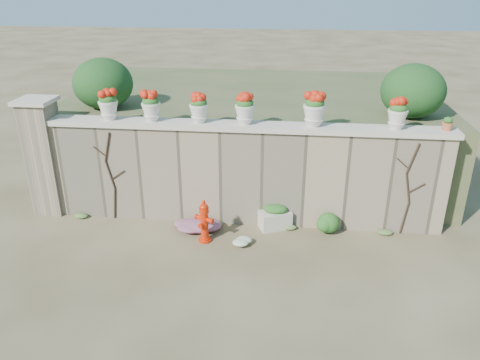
# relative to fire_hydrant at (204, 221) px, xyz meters

# --- Properties ---
(ground) EXTENTS (80.00, 80.00, 0.00)m
(ground) POSITION_rel_fire_hydrant_xyz_m (0.62, -0.86, -0.44)
(ground) COLOR #4C4026
(ground) RESTS_ON ground
(stone_wall) EXTENTS (8.00, 0.40, 2.00)m
(stone_wall) POSITION_rel_fire_hydrant_xyz_m (0.62, 0.94, 0.56)
(stone_wall) COLOR #8D7B5E
(stone_wall) RESTS_ON ground
(wall_cap) EXTENTS (8.10, 0.52, 0.10)m
(wall_cap) POSITION_rel_fire_hydrant_xyz_m (0.62, 0.94, 1.61)
(wall_cap) COLOR beige
(wall_cap) RESTS_ON stone_wall
(gate_pillar) EXTENTS (0.72, 0.72, 2.48)m
(gate_pillar) POSITION_rel_fire_hydrant_xyz_m (-3.53, 0.94, 0.82)
(gate_pillar) COLOR #8D7B5E
(gate_pillar) RESTS_ON ground
(raised_fill) EXTENTS (9.00, 6.00, 2.00)m
(raised_fill) POSITION_rel_fire_hydrant_xyz_m (0.62, 4.14, 0.56)
(raised_fill) COLOR #384C23
(raised_fill) RESTS_ON ground
(back_shrub_left) EXTENTS (1.30, 1.30, 1.10)m
(back_shrub_left) POSITION_rel_fire_hydrant_xyz_m (-2.58, 2.14, 2.11)
(back_shrub_left) COLOR #143814
(back_shrub_left) RESTS_ON raised_fill
(back_shrub_right) EXTENTS (1.30, 1.30, 1.10)m
(back_shrub_right) POSITION_rel_fire_hydrant_xyz_m (4.02, 2.14, 2.11)
(back_shrub_right) COLOR #143814
(back_shrub_right) RESTS_ON raised_fill
(vine_left) EXTENTS (0.60, 0.04, 1.91)m
(vine_left) POSITION_rel_fire_hydrant_xyz_m (-2.05, 0.72, 0.55)
(vine_left) COLOR black
(vine_left) RESTS_ON ground
(vine_right) EXTENTS (0.60, 0.04, 1.91)m
(vine_right) POSITION_rel_fire_hydrant_xyz_m (3.85, 0.72, 0.55)
(vine_right) COLOR black
(vine_right) RESTS_ON ground
(fire_hydrant) EXTENTS (0.37, 0.27, 0.87)m
(fire_hydrant) POSITION_rel_fire_hydrant_xyz_m (0.00, 0.00, 0.00)
(fire_hydrant) COLOR red
(fire_hydrant) RESTS_ON ground
(planter_box) EXTENTS (0.71, 0.58, 0.52)m
(planter_box) POSITION_rel_fire_hydrant_xyz_m (1.33, 0.68, -0.20)
(planter_box) COLOR beige
(planter_box) RESTS_ON ground
(green_shrub) EXTENTS (0.56, 0.50, 0.53)m
(green_shrub) POSITION_rel_fire_hydrant_xyz_m (2.36, 0.49, -0.17)
(green_shrub) COLOR #1E5119
(green_shrub) RESTS_ON ground
(magenta_clump) EXTENTS (1.02, 0.68, 0.27)m
(magenta_clump) POSITION_rel_fire_hydrant_xyz_m (-0.28, 0.34, -0.30)
(magenta_clump) COLOR #B2238D
(magenta_clump) RESTS_ON ground
(white_flowers) EXTENTS (0.56, 0.45, 0.20)m
(white_flowers) POSITION_rel_fire_hydrant_xyz_m (0.77, -0.08, -0.34)
(white_flowers) COLOR white
(white_flowers) RESTS_ON ground
(urn_pot_0) EXTENTS (0.38, 0.38, 0.60)m
(urn_pot_0) POSITION_rel_fire_hydrant_xyz_m (-2.02, 0.94, 1.96)
(urn_pot_0) COLOR beige
(urn_pot_0) RESTS_ON wall_cap
(urn_pot_1) EXTENTS (0.37, 0.37, 0.58)m
(urn_pot_1) POSITION_rel_fire_hydrant_xyz_m (-1.16, 0.94, 1.95)
(urn_pot_1) COLOR beige
(urn_pot_1) RESTS_ON wall_cap
(urn_pot_2) EXTENTS (0.37, 0.37, 0.58)m
(urn_pot_2) POSITION_rel_fire_hydrant_xyz_m (-0.21, 0.94, 1.95)
(urn_pot_2) COLOR beige
(urn_pot_2) RESTS_ON wall_cap
(urn_pot_3) EXTENTS (0.38, 0.38, 0.60)m
(urn_pot_3) POSITION_rel_fire_hydrant_xyz_m (0.67, 0.94, 1.96)
(urn_pot_3) COLOR beige
(urn_pot_3) RESTS_ON wall_cap
(urn_pot_4) EXTENTS (0.42, 0.42, 0.66)m
(urn_pot_4) POSITION_rel_fire_hydrant_xyz_m (1.98, 0.94, 1.99)
(urn_pot_4) COLOR beige
(urn_pot_4) RESTS_ON wall_cap
(urn_pot_5) EXTENTS (0.37, 0.37, 0.58)m
(urn_pot_5) POSITION_rel_fire_hydrant_xyz_m (3.51, 0.94, 1.95)
(urn_pot_5) COLOR beige
(urn_pot_5) RESTS_ON wall_cap
(terracotta_pot) EXTENTS (0.21, 0.21, 0.25)m
(terracotta_pot) POSITION_rel_fire_hydrant_xyz_m (4.42, 0.94, 1.77)
(terracotta_pot) COLOR #B36036
(terracotta_pot) RESTS_ON wall_cap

